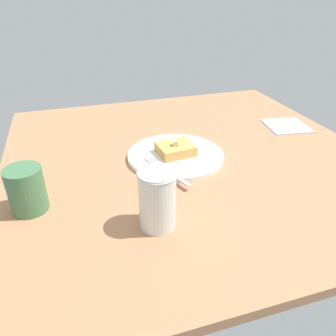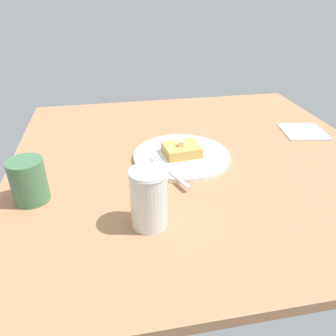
{
  "view_description": "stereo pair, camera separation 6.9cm",
  "coord_description": "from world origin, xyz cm",
  "px_view_note": "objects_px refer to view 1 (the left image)",
  "views": [
    {
      "loc": [
        -70.1,
        27.5,
        41.23
      ],
      "look_at": [
        -12.59,
        9.62,
        6.57
      ],
      "focal_mm": 35.0,
      "sensor_mm": 36.0,
      "label": 1
    },
    {
      "loc": [
        -71.77,
        20.76,
        41.23
      ],
      "look_at": [
        -12.59,
        9.62,
        6.57
      ],
      "focal_mm": 35.0,
      "sensor_mm": 36.0,
      "label": 2
    }
  ],
  "objects_px": {
    "fork": "(164,169)",
    "napkin": "(286,126)",
    "coffee_mug": "(27,189)",
    "plate": "(175,155)",
    "syrup_jar": "(157,201)"
  },
  "relations": [
    {
      "from": "plate",
      "to": "coffee_mug",
      "type": "bearing_deg",
      "value": 109.02
    },
    {
      "from": "fork",
      "to": "syrup_jar",
      "type": "relative_size",
      "value": 1.38
    },
    {
      "from": "plate",
      "to": "syrup_jar",
      "type": "xyz_separation_m",
      "value": [
        -0.24,
        0.11,
        0.05
      ]
    },
    {
      "from": "plate",
      "to": "napkin",
      "type": "bearing_deg",
      "value": -76.57
    },
    {
      "from": "plate",
      "to": "napkin",
      "type": "height_order",
      "value": "plate"
    },
    {
      "from": "plate",
      "to": "napkin",
      "type": "relative_size",
      "value": 2.0
    },
    {
      "from": "fork",
      "to": "napkin",
      "type": "xyz_separation_m",
      "value": [
        0.16,
        -0.44,
        -0.01
      ]
    },
    {
      "from": "fork",
      "to": "napkin",
      "type": "distance_m",
      "value": 0.47
    },
    {
      "from": "plate",
      "to": "syrup_jar",
      "type": "relative_size",
      "value": 2.14
    },
    {
      "from": "coffee_mug",
      "to": "napkin",
      "type": "bearing_deg",
      "value": -73.93
    },
    {
      "from": "plate",
      "to": "coffee_mug",
      "type": "distance_m",
      "value": 0.36
    },
    {
      "from": "coffee_mug",
      "to": "plate",
      "type": "bearing_deg",
      "value": -70.98
    },
    {
      "from": "plate",
      "to": "napkin",
      "type": "distance_m",
      "value": 0.4
    },
    {
      "from": "syrup_jar",
      "to": "napkin",
      "type": "bearing_deg",
      "value": -56.69
    },
    {
      "from": "napkin",
      "to": "coffee_mug",
      "type": "xyz_separation_m",
      "value": [
        -0.21,
        0.73,
        0.04
      ]
    }
  ]
}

